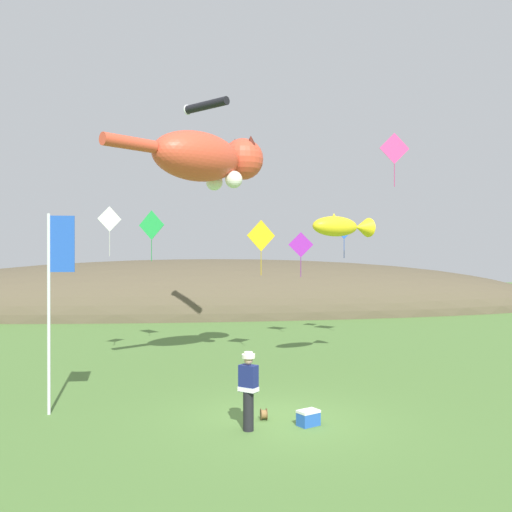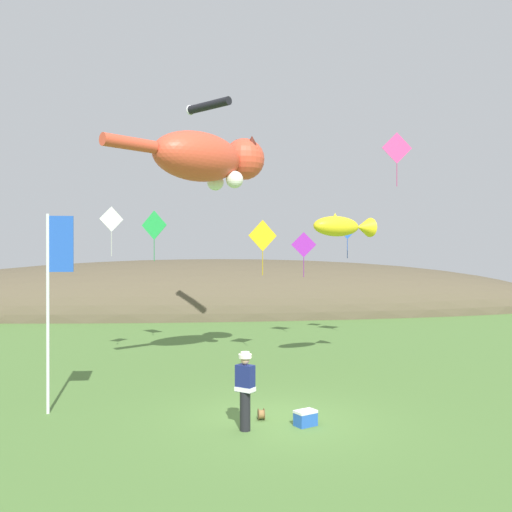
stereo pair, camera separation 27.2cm
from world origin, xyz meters
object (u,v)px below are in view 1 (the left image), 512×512
object	(u,v)px
kite_fish_windsock	(341,226)
kite_diamond_pink	(394,149)
kite_diamond_gold	(261,236)
kite_spool	(264,414)
kite_tube_streamer	(206,105)
kite_giant_cat	(208,158)
kite_diamond_violet	(301,245)
kite_diamond_blue	(344,230)
festival_attendant	(248,388)
festival_banner_pole	(55,283)
kite_diamond_green	(152,226)
kite_diamond_white	(109,220)
picnic_cooler	(308,418)

from	to	relation	value
kite_fish_windsock	kite_diamond_pink	size ratio (longest dim) A/B	1.25
kite_diamond_gold	kite_spool	bearing A→B (deg)	-97.90
kite_tube_streamer	kite_diamond_gold	size ratio (longest dim) A/B	0.97
kite_giant_cat	kite_diamond_violet	xyz separation A→B (m)	(4.57, 6.28, -2.81)
kite_diamond_blue	festival_attendant	bearing A→B (deg)	-115.00
festival_banner_pole	kite_diamond_blue	bearing A→B (deg)	46.41
festival_banner_pole	kite_diamond_green	bearing A→B (deg)	78.56
festival_attendant	festival_banner_pole	distance (m)	5.50
kite_tube_streamer	kite_diamond_gold	bearing A→B (deg)	-56.35
festival_banner_pole	kite_diamond_white	bearing A→B (deg)	85.16
festival_banner_pole	kite_diamond_blue	world-z (taller)	kite_diamond_blue
kite_spool	picnic_cooler	distance (m)	1.12
kite_diamond_green	kite_diamond_gold	xyz separation A→B (m)	(4.19, -3.11, -0.52)
kite_diamond_green	kite_tube_streamer	bearing A→B (deg)	-5.49
kite_spool	kite_diamond_blue	xyz separation A→B (m)	(5.73, 12.53, 4.95)
kite_diamond_white	kite_diamond_green	world-z (taller)	kite_diamond_green
festival_attendant	kite_spool	bearing A→B (deg)	58.58
kite_giant_cat	picnic_cooler	bearing A→B (deg)	-72.22
kite_giant_cat	kite_diamond_pink	xyz separation A→B (m)	(7.51, 2.44, 0.95)
kite_spool	kite_giant_cat	world-z (taller)	kite_giant_cat
festival_attendant	kite_diamond_blue	world-z (taller)	kite_diamond_blue
festival_banner_pole	kite_diamond_blue	size ratio (longest dim) A/B	2.78
festival_banner_pole	kite_diamond_violet	distance (m)	13.81
kite_diamond_violet	kite_diamond_gold	distance (m)	4.95
kite_giant_cat	kite_diamond_gold	distance (m)	3.86
kite_fish_windsock	kite_diamond_blue	world-z (taller)	kite_diamond_blue
kite_spool	kite_diamond_green	distance (m)	12.29
kite_fish_windsock	kite_diamond_violet	size ratio (longest dim) A/B	1.30
kite_diamond_pink	kite_tube_streamer	bearing A→B (deg)	161.55
kite_tube_streamer	kite_diamond_white	xyz separation A→B (m)	(-3.64, -2.73, -4.99)
kite_giant_cat	kite_diamond_white	bearing A→B (deg)	148.08
kite_tube_streamer	kite_fish_windsock	bearing A→B (deg)	-46.35
picnic_cooler	kite_diamond_blue	world-z (taller)	kite_diamond_blue
kite_diamond_violet	kite_diamond_blue	size ratio (longest dim) A/B	1.14
festival_attendant	kite_fish_windsock	world-z (taller)	kite_fish_windsock
kite_spool	kite_fish_windsock	world-z (taller)	kite_fish_windsock
picnic_cooler	kite_giant_cat	xyz separation A→B (m)	(-2.00, 6.25, 7.00)
kite_spool	kite_diamond_green	size ratio (longest dim) A/B	0.13
kite_diamond_white	kite_diamond_violet	size ratio (longest dim) A/B	0.89
kite_giant_cat	kite_diamond_green	world-z (taller)	kite_giant_cat
kite_diamond_green	kite_fish_windsock	bearing A→B (deg)	-36.11
kite_diamond_green	festival_attendant	bearing A→B (deg)	-77.03
festival_attendant	kite_diamond_gold	size ratio (longest dim) A/B	0.85
festival_banner_pole	kite_diamond_pink	size ratio (longest dim) A/B	2.34
picnic_cooler	festival_attendant	bearing A→B (deg)	-172.53
festival_attendant	picnic_cooler	xyz separation A→B (m)	(1.42, 0.19, -0.77)
kite_giant_cat	kite_diamond_white	distance (m)	4.52
kite_diamond_white	kite_diamond_green	xyz separation A→B (m)	(1.38, 2.95, -0.06)
kite_giant_cat	kite_fish_windsock	size ratio (longest dim) A/B	1.98
kite_spool	kite_diamond_green	xyz separation A→B (m)	(-3.12, 10.77, 5.03)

